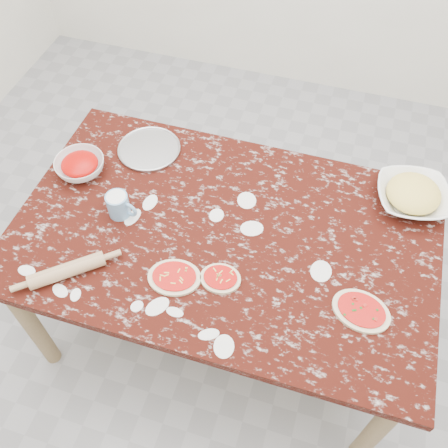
% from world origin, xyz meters
% --- Properties ---
extents(ground, '(4.00, 4.00, 0.00)m').
position_xyz_m(ground, '(0.00, 0.00, 0.00)').
color(ground, gray).
extents(worktable, '(1.60, 1.00, 0.75)m').
position_xyz_m(worktable, '(0.00, 0.00, 0.67)').
color(worktable, black).
rests_on(worktable, ground).
extents(pizza_tray, '(0.34, 0.34, 0.01)m').
position_xyz_m(pizza_tray, '(-0.44, 0.32, 0.76)').
color(pizza_tray, '#B2B2B7').
rests_on(pizza_tray, worktable).
extents(sauce_bowl, '(0.24, 0.24, 0.06)m').
position_xyz_m(sauce_bowl, '(-0.66, 0.12, 0.78)').
color(sauce_bowl, white).
rests_on(sauce_bowl, worktable).
extents(cheese_bowl, '(0.33, 0.33, 0.07)m').
position_xyz_m(cheese_bowl, '(0.66, 0.36, 0.78)').
color(cheese_bowl, white).
rests_on(cheese_bowl, worktable).
extents(flour_mug, '(0.13, 0.09, 0.10)m').
position_xyz_m(flour_mug, '(-0.41, -0.03, 0.80)').
color(flour_mug, '#6896BF').
rests_on(flour_mug, worktable).
extents(pizza_left, '(0.21, 0.18, 0.02)m').
position_xyz_m(pizza_left, '(-0.11, -0.25, 0.76)').
color(pizza_left, beige).
rests_on(pizza_left, worktable).
extents(pizza_mid, '(0.15, 0.13, 0.02)m').
position_xyz_m(pizza_mid, '(0.05, -0.20, 0.76)').
color(pizza_mid, beige).
rests_on(pizza_mid, worktable).
extents(pizza_right, '(0.23, 0.19, 0.02)m').
position_xyz_m(pizza_right, '(0.54, -0.18, 0.76)').
color(pizza_right, beige).
rests_on(pizza_right, worktable).
extents(rolling_pin, '(0.24, 0.22, 0.05)m').
position_xyz_m(rolling_pin, '(-0.47, -0.34, 0.78)').
color(rolling_pin, tan).
rests_on(rolling_pin, worktable).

